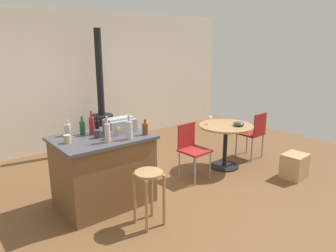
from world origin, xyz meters
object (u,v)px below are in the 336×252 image
at_px(dining_table, 226,135).
at_px(cup_0, 98,134).
at_px(bottle_1, 92,125).
at_px(bottle_2, 82,127).
at_px(folding_chair_near, 192,147).
at_px(bottle_0, 68,130).
at_px(folding_chair_far, 254,132).
at_px(cup_2, 68,139).
at_px(bottle_3, 107,132).
at_px(bottle_5, 97,126).
at_px(wine_glass, 210,118).
at_px(wood_stove, 102,122).
at_px(toolbox, 120,125).
at_px(cup_1, 108,135).
at_px(serving_bowl, 239,124).
at_px(kitchen_island, 103,170).
at_px(wooden_stool, 149,186).
at_px(bottle_6, 129,130).
at_px(cardboard_box, 294,166).
at_px(bottle_4, 145,129).

distance_m(dining_table, cup_0, 2.30).
height_order(bottle_1, bottle_2, bottle_1).
bearing_deg(folding_chair_near, bottle_0, 166.05).
xyz_separation_m(folding_chair_far, cup_2, (-3.36, 0.21, 0.46)).
xyz_separation_m(bottle_1, cup_0, (-0.01, -0.17, -0.07)).
xyz_separation_m(bottle_3, bottle_5, (0.11, 0.49, -0.04)).
distance_m(bottle_5, wine_glass, 2.00).
height_order(dining_table, bottle_0, bottle_0).
relative_size(folding_chair_near, bottle_0, 4.24).
xyz_separation_m(folding_chair_far, bottle_1, (-2.98, 0.35, 0.53)).
bearing_deg(bottle_2, cup_2, -142.39).
bearing_deg(wood_stove, bottle_0, -128.44).
xyz_separation_m(toolbox, cup_1, (-0.27, -0.19, -0.05)).
height_order(cup_0, cup_1, cup_0).
relative_size(bottle_3, serving_bowl, 1.76).
relative_size(kitchen_island, cup_1, 11.28).
xyz_separation_m(folding_chair_far, cup_0, (-2.99, 0.17, 0.46)).
relative_size(bottle_2, bottle_5, 1.12).
xyz_separation_m(wood_stove, bottle_3, (-1.06, -2.24, 0.49)).
distance_m(wooden_stool, bottle_6, 0.74).
height_order(folding_chair_far, cardboard_box, folding_chair_far).
bearing_deg(wood_stove, wine_glass, -61.52).
xyz_separation_m(kitchen_island, dining_table, (2.20, -0.16, 0.10)).
xyz_separation_m(kitchen_island, folding_chair_near, (1.45, -0.13, 0.05)).
distance_m(folding_chair_far, bottle_3, 3.03).
distance_m(folding_chair_far, cup_2, 3.40).
bearing_deg(bottle_5, cup_0, -115.15).
bearing_deg(bottle_2, bottle_4, -39.46).
xyz_separation_m(bottle_3, cardboard_box, (2.78, -0.89, -0.85)).
bearing_deg(cardboard_box, toolbox, 154.26).
distance_m(folding_chair_far, wood_stove, 2.90).
relative_size(bottle_0, cup_0, 1.68).
relative_size(kitchen_island, dining_table, 1.33).
xyz_separation_m(cup_1, wine_glass, (2.03, 0.22, -0.12)).
height_order(bottle_6, serving_bowl, bottle_6).
xyz_separation_m(bottle_3, cup_1, (0.06, 0.10, -0.07)).
bearing_deg(cup_0, wooden_stool, -73.94).
bearing_deg(bottle_1, bottle_2, 136.60).
bearing_deg(serving_bowl, wood_stove, 119.70).
bearing_deg(toolbox, cardboard_box, -25.74).
xyz_separation_m(kitchen_island, wooden_stool, (0.16, -0.80, 0.02)).
bearing_deg(wine_glass, wooden_stool, -155.48).
xyz_separation_m(wooden_stool, serving_bowl, (2.16, 0.48, 0.30)).
xyz_separation_m(wood_stove, cardboard_box, (1.72, -3.12, -0.37)).
bearing_deg(cup_0, kitchen_island, 19.58).
relative_size(kitchen_island, bottle_6, 3.92).
height_order(bottle_1, bottle_6, bottle_1).
distance_m(wood_stove, cardboard_box, 3.58).
xyz_separation_m(bottle_0, cup_0, (0.25, -0.33, -0.03)).
height_order(bottle_2, cup_2, bottle_2).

